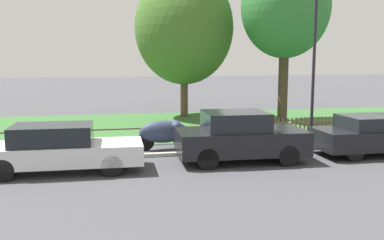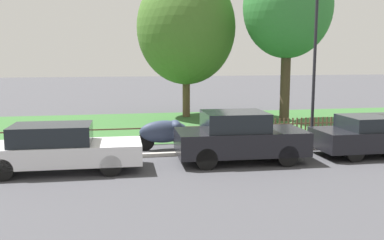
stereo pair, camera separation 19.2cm
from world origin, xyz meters
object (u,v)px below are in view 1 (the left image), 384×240
at_px(parked_car_silver_hatchback, 59,148).
at_px(tree_behind_motorcycle, 285,8).
at_px(parked_car_navy_estate, 377,134).
at_px(parked_car_black_saloon, 240,137).
at_px(tree_nearest_kerb, 184,28).
at_px(street_lamp, 316,50).
at_px(covered_motorcycle, 165,132).

relative_size(parked_car_silver_hatchback, tree_behind_motorcycle, 0.56).
bearing_deg(parked_car_navy_estate, tree_behind_motorcycle, 90.17).
distance_m(parked_car_black_saloon, tree_behind_motorcycle, 10.58).
bearing_deg(parked_car_silver_hatchback, tree_nearest_kerb, 63.70).
xyz_separation_m(parked_car_silver_hatchback, street_lamp, (8.66, 1.63, 2.81)).
bearing_deg(street_lamp, tree_behind_motorcycle, 75.81).
xyz_separation_m(parked_car_silver_hatchback, parked_car_black_saloon, (5.44, 0.19, 0.10)).
relative_size(covered_motorcycle, tree_behind_motorcycle, 0.23).
bearing_deg(parked_car_silver_hatchback, street_lamp, 12.17).
bearing_deg(parked_car_silver_hatchback, covered_motorcycle, 36.93).
distance_m(tree_nearest_kerb, street_lamp, 9.57).
xyz_separation_m(covered_motorcycle, tree_behind_motorcycle, (6.93, 5.78, 5.08)).
bearing_deg(parked_car_silver_hatchback, parked_car_black_saloon, 3.49).
bearing_deg(parked_car_silver_hatchback, tree_behind_motorcycle, 39.90).
bearing_deg(tree_nearest_kerb, covered_motorcycle, -105.08).
distance_m(covered_motorcycle, tree_nearest_kerb, 9.46).
height_order(parked_car_black_saloon, street_lamp, street_lamp).
xyz_separation_m(parked_car_navy_estate, tree_nearest_kerb, (-4.73, 10.37, 4.15)).
bearing_deg(tree_behind_motorcycle, parked_car_navy_estate, -89.97).
bearing_deg(parked_car_black_saloon, covered_motorcycle, 134.84).
xyz_separation_m(tree_behind_motorcycle, street_lamp, (-1.65, -6.54, -2.23)).
bearing_deg(covered_motorcycle, parked_car_navy_estate, -20.84).
distance_m(parked_car_silver_hatchback, tree_nearest_kerb, 12.67).
xyz_separation_m(parked_car_silver_hatchback, covered_motorcycle, (3.37, 2.40, -0.05)).
bearing_deg(tree_nearest_kerb, parked_car_black_saloon, -90.80).
bearing_deg(tree_behind_motorcycle, street_lamp, -104.19).
height_order(covered_motorcycle, tree_behind_motorcycle, tree_behind_motorcycle).
relative_size(parked_car_silver_hatchback, parked_car_navy_estate, 1.06).
relative_size(parked_car_navy_estate, tree_nearest_kerb, 0.56).
xyz_separation_m(parked_car_black_saloon, street_lamp, (3.22, 1.44, 2.71)).
bearing_deg(covered_motorcycle, parked_car_black_saloon, -50.48).
bearing_deg(parked_car_black_saloon, street_lamp, 26.00).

